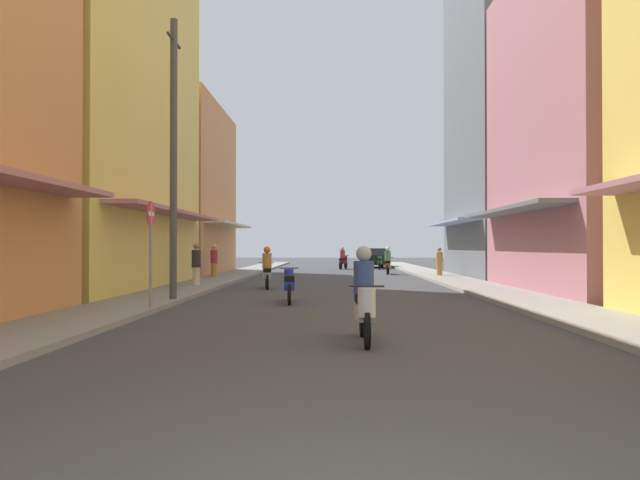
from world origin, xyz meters
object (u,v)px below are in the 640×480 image
object	(u,v)px
motorbike_blue	(289,285)
utility_pole	(174,158)
pedestrian_far	(214,259)
street_sign_no_entry	(151,240)
motorbike_white	(364,299)
parked_car	(374,258)
motorbike_silver	(267,270)
motorbike_maroon	(343,259)
motorbike_orange	(388,262)
pedestrian_midway	(196,266)
motorbike_green	(380,262)
pedestrian_crossing	(439,262)

from	to	relation	value
motorbike_blue	utility_pole	world-z (taller)	utility_pole
pedestrian_far	street_sign_no_entry	world-z (taller)	street_sign_no_entry
pedestrian_far	motorbike_white	bearing A→B (deg)	-71.23
parked_car	street_sign_no_entry	distance (m)	31.19
motorbike_blue	street_sign_no_entry	size ratio (longest dim) A/B	0.68
motorbike_white	street_sign_no_entry	distance (m)	6.50
motorbike_silver	motorbike_maroon	world-z (taller)	same
motorbike_orange	pedestrian_midway	distance (m)	13.92
motorbike_green	pedestrian_crossing	distance (m)	10.88
pedestrian_far	street_sign_no_entry	distance (m)	14.37
motorbike_maroon	parked_car	distance (m)	4.17
motorbike_silver	motorbike_green	distance (m)	19.56
pedestrian_midway	parked_car	bearing A→B (deg)	69.36
motorbike_green	utility_pole	xyz separation A→B (m)	(-7.63, -24.37, 3.53)
motorbike_blue	utility_pole	bearing A→B (deg)	-176.11
motorbike_maroon	pedestrian_far	size ratio (longest dim) A/B	1.01
motorbike_maroon	utility_pole	distance (m)	25.30
motorbike_silver	parked_car	xyz separation A→B (m)	(5.56, 22.31, 0.04)
motorbike_maroon	motorbike_orange	bearing A→B (deg)	-71.94
motorbike_orange	pedestrian_far	distance (m)	10.26
motorbike_silver	pedestrian_crossing	world-z (taller)	motorbike_silver
motorbike_green	motorbike_orange	bearing A→B (deg)	-90.76
motorbike_silver	utility_pole	xyz separation A→B (m)	(-1.96, -5.65, 3.33)
motorbike_green	pedestrian_midway	world-z (taller)	pedestrian_midway
pedestrian_far	pedestrian_crossing	bearing A→B (deg)	8.95
pedestrian_far	pedestrian_crossing	xyz separation A→B (m)	(11.15, 1.76, -0.21)
motorbike_blue	motorbike_white	bearing A→B (deg)	-75.40
motorbike_green	pedestrian_crossing	xyz separation A→B (m)	(2.19, -10.65, 0.26)
motorbike_maroon	motorbike_white	bearing A→B (deg)	-90.29
motorbike_silver	motorbike_maroon	xyz separation A→B (m)	(3.15, 18.91, 0.00)
motorbike_silver	motorbike_blue	bearing A→B (deg)	-77.10
motorbike_blue	pedestrian_midway	size ratio (longest dim) A/B	1.07
parked_car	motorbike_green	bearing A→B (deg)	-88.18
motorbike_green	pedestrian_midway	size ratio (longest dim) A/B	1.07
motorbike_silver	pedestrian_far	distance (m)	7.12
motorbike_white	street_sign_no_entry	world-z (taller)	street_sign_no_entry
pedestrian_midway	utility_pole	bearing A→B (deg)	-82.67
street_sign_no_entry	parked_car	bearing A→B (deg)	76.23
motorbike_white	motorbike_silver	bearing A→B (deg)	103.84
motorbike_silver	motorbike_white	bearing A→B (deg)	-76.16
pedestrian_midway	pedestrian_far	distance (m)	6.03
motorbike_white	motorbike_green	size ratio (longest dim) A/B	1.00
utility_pole	motorbike_silver	bearing A→B (deg)	70.84
pedestrian_midway	utility_pole	distance (m)	6.80
motorbike_green	motorbike_white	bearing A→B (deg)	-94.95
pedestrian_far	pedestrian_crossing	distance (m)	11.29
motorbike_white	motorbike_green	distance (m)	31.00
motorbike_green	street_sign_no_entry	xyz separation A→B (m)	(-7.53, -26.69, 1.21)
motorbike_orange	pedestrian_far	world-z (taller)	pedestrian_far
pedestrian_far	pedestrian_crossing	world-z (taller)	pedestrian_far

